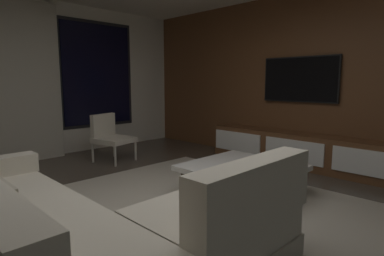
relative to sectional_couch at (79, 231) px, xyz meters
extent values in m
plane|color=#473D33|center=(0.92, 0.11, -0.29)|extent=(9.20, 9.20, 0.00)
cube|color=silver|center=(0.92, 3.77, 1.06)|extent=(6.60, 0.12, 2.70)
cube|color=black|center=(2.22, 3.70, 1.16)|extent=(1.52, 0.02, 2.02)
cube|color=black|center=(2.22, 3.69, 1.16)|extent=(1.40, 0.03, 1.90)
cube|color=brown|center=(3.98, 0.11, 1.06)|extent=(0.12, 7.80, 2.70)
cube|color=#ADA391|center=(1.27, 0.01, -0.28)|extent=(3.20, 3.80, 0.01)
cube|color=beige|center=(-0.24, 0.23, 0.01)|extent=(0.86, 2.42, 0.24)
cube|color=#B1A997|center=(0.74, -0.57, -0.20)|extent=(1.10, 0.90, 0.18)
cube|color=beige|center=(0.74, -0.57, 0.01)|extent=(1.07, 0.86, 0.24)
cube|color=beige|center=(0.74, -0.92, 0.33)|extent=(1.10, 0.20, 0.40)
cube|color=#B2A893|center=(-0.47, -0.07, 0.29)|extent=(0.10, 0.36, 0.36)
cube|color=black|center=(2.02, 0.09, -0.14)|extent=(1.00, 1.00, 0.30)
cube|color=white|center=(2.02, 0.09, 0.04)|extent=(1.16, 1.16, 0.06)
cube|color=#4D5EC2|center=(1.92, 0.06, 0.09)|extent=(0.24, 0.19, 0.03)
cube|color=#945C42|center=(1.92, 0.08, 0.11)|extent=(0.28, 0.15, 0.02)
cylinder|color=#B2ADA0|center=(2.14, 2.37, -0.11)|extent=(0.04, 0.04, 0.36)
cylinder|color=#B2ADA0|center=(1.68, 2.26, -0.11)|extent=(0.04, 0.04, 0.36)
cylinder|color=#B2ADA0|center=(2.02, 2.86, -0.11)|extent=(0.04, 0.04, 0.36)
cylinder|color=#B2ADA0|center=(1.55, 2.74, -0.11)|extent=(0.04, 0.04, 0.36)
cube|color=beige|center=(1.85, 2.56, 0.07)|extent=(0.66, 0.68, 0.08)
cube|color=beige|center=(1.79, 2.79, 0.30)|extent=(0.49, 0.20, 0.38)
cube|color=brown|center=(3.70, 0.21, -0.03)|extent=(0.44, 3.10, 0.52)
cube|color=white|center=(3.47, -0.84, 0.00)|extent=(0.02, 0.93, 0.33)
cube|color=white|center=(3.47, 0.21, 0.00)|extent=(0.02, 0.93, 0.33)
cube|color=white|center=(3.47, 1.25, 0.00)|extent=(0.02, 0.93, 0.33)
cube|color=black|center=(3.66, -0.65, -0.17)|extent=(0.33, 0.68, 0.19)
cube|color=#7DAED0|center=(3.66, -0.91, -0.18)|extent=(0.03, 0.04, 0.16)
cube|color=teal|center=(3.66, -0.73, -0.19)|extent=(0.03, 0.04, 0.15)
cube|color=#856FB6|center=(3.66, -0.56, -0.19)|extent=(0.03, 0.04, 0.14)
cube|color=#714563|center=(3.66, -0.39, -0.18)|extent=(0.03, 0.04, 0.17)
cube|color=black|center=(3.87, 0.36, 1.06)|extent=(0.04, 1.23, 0.71)
cube|color=black|center=(3.87, 0.36, 1.06)|extent=(0.05, 1.19, 0.67)
camera|label=1|loc=(-0.91, -2.01, 1.02)|focal=29.78mm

